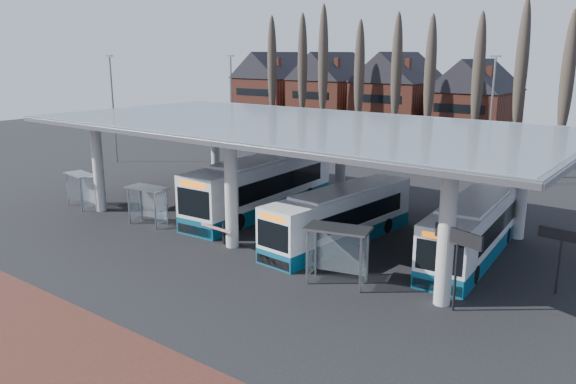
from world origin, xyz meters
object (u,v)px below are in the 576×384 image
Objects in this scene: bus_2 at (341,217)px; shelter_1 at (149,197)px; shelter_0 at (82,183)px; shelter_2 at (339,242)px; bus_1 at (262,186)px; bus_3 at (473,229)px.

shelter_1 is (-11.21, -4.31, 0.29)m from bus_2.
shelter_0 is 21.04m from shelter_2.
shelter_1 is (6.80, 0.17, 0.01)m from shelter_0.
bus_1 is at bearing 131.15° from shelter_2.
bus_1 is 12.76m from shelter_2.
bus_1 is 7.46m from shelter_1.
bus_3 reaches higher than shelter_1.
bus_2 is at bearing 22.73° from shelter_0.
bus_1 is 1.19× the size of bus_2.
shelter_2 is (14.23, -0.73, 0.23)m from shelter_1.
bus_2 is 18.57m from shelter_0.
bus_1 reaches higher than shelter_0.
bus_2 is 7.04m from bus_3.
shelter_0 is (-10.51, -6.65, -0.00)m from bus_1.
bus_1 is at bearing 41.07° from shelter_0.
shelter_2 is (21.03, -0.56, 0.25)m from shelter_0.
bus_1 is at bearing 175.01° from bus_3.
shelter_2 is at bearing -37.82° from bus_1.
shelter_1 is at bearing -123.20° from bus_1.
shelter_2 is (3.02, -5.05, 0.53)m from bus_2.
bus_3 reaches higher than shelter_0.
bus_1 reaches higher than shelter_1.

